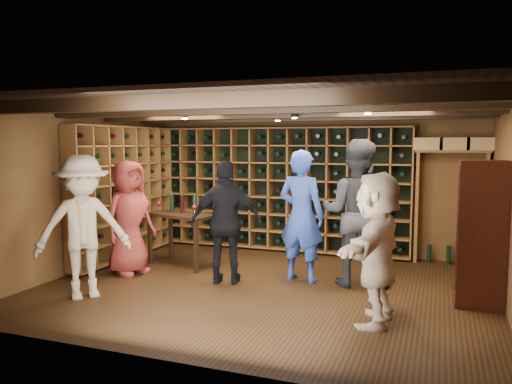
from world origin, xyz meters
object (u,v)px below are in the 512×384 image
(guest_red_floral, at_px, (129,218))
(guest_woman_black, at_px, (227,222))
(guest_beige, at_px, (377,248))
(display_cabinet, at_px, (481,237))
(tasting_table, at_px, (182,219))
(man_blue_shirt, at_px, (301,216))
(guest_khaki, at_px, (83,227))
(man_grey_suit, at_px, (356,213))

(guest_red_floral, bearing_deg, guest_woman_black, -72.88)
(guest_woman_black, distance_m, guest_beige, 2.35)
(display_cabinet, distance_m, guest_beige, 1.53)
(guest_woman_black, height_order, tasting_table, guest_woman_black)
(man_blue_shirt, bearing_deg, guest_woman_black, 38.24)
(guest_woman_black, bearing_deg, tasting_table, -48.15)
(display_cabinet, relative_size, guest_khaki, 0.95)
(tasting_table, bearing_deg, guest_beige, -9.80)
(display_cabinet, relative_size, guest_beige, 1.04)
(man_blue_shirt, distance_m, tasting_table, 2.07)
(man_blue_shirt, relative_size, guest_beige, 1.13)
(man_blue_shirt, relative_size, guest_red_floral, 1.10)
(guest_khaki, relative_size, guest_beige, 1.09)
(guest_red_floral, relative_size, tasting_table, 1.39)
(guest_woman_black, relative_size, guest_khaki, 0.95)
(man_blue_shirt, distance_m, guest_beige, 1.84)
(man_grey_suit, bearing_deg, guest_red_floral, 9.79)
(guest_beige, bearing_deg, display_cabinet, 137.95)
(guest_red_floral, distance_m, guest_khaki, 1.21)
(display_cabinet, distance_m, man_grey_suit, 1.62)
(man_grey_suit, xyz_separation_m, tasting_table, (-2.82, 0.16, -0.27))
(guest_beige, bearing_deg, guest_woman_black, -107.48)
(guest_red_floral, bearing_deg, man_blue_shirt, -62.60)
(man_blue_shirt, bearing_deg, guest_khaki, 46.84)
(guest_beige, bearing_deg, man_grey_suit, -157.68)
(display_cabinet, bearing_deg, man_grey_suit, 166.69)
(display_cabinet, bearing_deg, guest_beige, -136.59)
(man_blue_shirt, bearing_deg, man_grey_suit, -165.05)
(guest_khaki, bearing_deg, tasting_table, 32.44)
(guest_beige, distance_m, tasting_table, 3.63)
(guest_red_floral, bearing_deg, guest_khaki, -158.32)
(man_grey_suit, height_order, guest_woman_black, man_grey_suit)
(guest_woman_black, xyz_separation_m, guest_khaki, (-1.45, -1.24, 0.05))
(man_blue_shirt, bearing_deg, guest_beige, 142.89)
(man_grey_suit, xyz_separation_m, guest_woman_black, (-1.72, -0.54, -0.15))
(guest_red_floral, height_order, guest_khaki, guest_khaki)
(display_cabinet, relative_size, man_grey_suit, 0.86)
(man_blue_shirt, relative_size, man_grey_suit, 0.93)
(guest_beige, bearing_deg, tasting_table, -111.24)
(guest_red_floral, bearing_deg, display_cabinet, -71.93)
(display_cabinet, distance_m, guest_khaki, 4.95)
(guest_beige, height_order, tasting_table, guest_beige)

